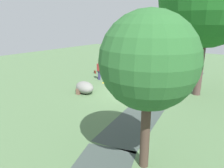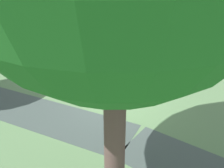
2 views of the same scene
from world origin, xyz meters
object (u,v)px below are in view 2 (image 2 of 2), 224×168
object	(u,v)px
backpack_by_boulder	(111,68)
frisbee_on_grass	(169,84)
lawn_boulder	(117,67)
spare_backpack_on_lawn	(137,67)
man_near_boulder	(189,62)

from	to	relation	value
backpack_by_boulder	frisbee_on_grass	world-z (taller)	backpack_by_boulder
lawn_boulder	spare_backpack_on_lawn	xyz separation A→B (m)	(-0.60, -1.08, -0.22)
lawn_boulder	man_near_boulder	size ratio (longest dim) A/B	1.12
man_near_boulder	frisbee_on_grass	world-z (taller)	man_near_boulder
man_near_boulder	spare_backpack_on_lawn	distance (m)	2.82
lawn_boulder	spare_backpack_on_lawn	distance (m)	1.26
backpack_by_boulder	frisbee_on_grass	xyz separation A→B (m)	(-3.23, -0.41, -0.18)
backpack_by_boulder	lawn_boulder	bearing A→B (deg)	163.63
lawn_boulder	man_near_boulder	xyz separation A→B (m)	(-3.28, -1.46, 0.56)
man_near_boulder	backpack_by_boulder	size ratio (longest dim) A/B	4.19
man_near_boulder	frisbee_on_grass	distance (m)	1.43
backpack_by_boulder	spare_backpack_on_lawn	size ratio (longest dim) A/B	1.00
man_near_boulder	backpack_by_boulder	world-z (taller)	man_near_boulder
man_near_boulder	spare_backpack_on_lawn	bearing A→B (deg)	8.02
man_near_boulder	spare_backpack_on_lawn	world-z (taller)	man_near_boulder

